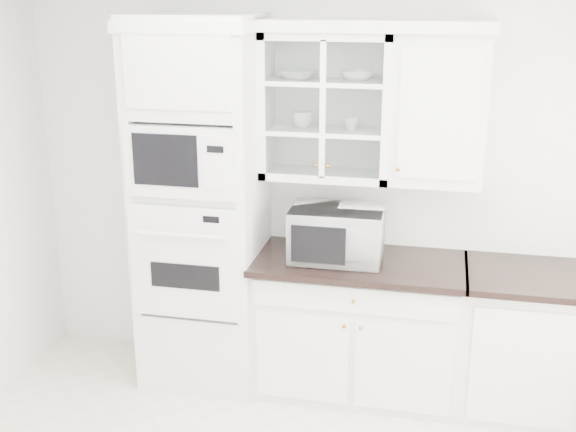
# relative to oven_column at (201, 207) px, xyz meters

# --- Properties ---
(room_shell) EXTENTS (4.00, 3.50, 2.70)m
(room_shell) POSITION_rel_oven_column_xyz_m (0.75, -0.99, 0.58)
(room_shell) COLOR white
(room_shell) RESTS_ON ground
(oven_column) EXTENTS (0.76, 0.68, 2.40)m
(oven_column) POSITION_rel_oven_column_xyz_m (0.00, 0.00, 0.00)
(oven_column) COLOR white
(oven_column) RESTS_ON ground
(base_cabinet_run) EXTENTS (1.32, 0.67, 0.92)m
(base_cabinet_run) POSITION_rel_oven_column_xyz_m (1.03, 0.03, -0.74)
(base_cabinet_run) COLOR white
(base_cabinet_run) RESTS_ON ground
(extra_base_cabinet) EXTENTS (0.72, 0.67, 0.92)m
(extra_base_cabinet) POSITION_rel_oven_column_xyz_m (2.03, 0.03, -0.74)
(extra_base_cabinet) COLOR white
(extra_base_cabinet) RESTS_ON ground
(upper_cabinet_glass) EXTENTS (0.80, 0.33, 0.90)m
(upper_cabinet_glass) POSITION_rel_oven_column_xyz_m (0.78, 0.17, 0.65)
(upper_cabinet_glass) COLOR white
(upper_cabinet_glass) RESTS_ON room_shell
(upper_cabinet_solid) EXTENTS (0.55, 0.33, 0.90)m
(upper_cabinet_solid) POSITION_rel_oven_column_xyz_m (1.46, 0.17, 0.65)
(upper_cabinet_solid) COLOR white
(upper_cabinet_solid) RESTS_ON room_shell
(crown_molding) EXTENTS (2.14, 0.38, 0.07)m
(crown_molding) POSITION_rel_oven_column_xyz_m (0.68, 0.14, 1.14)
(crown_molding) COLOR white
(crown_molding) RESTS_ON room_shell
(countertop_microwave) EXTENTS (0.58, 0.48, 0.33)m
(countertop_microwave) POSITION_rel_oven_column_xyz_m (0.88, 0.02, -0.11)
(countertop_microwave) COLOR white
(countertop_microwave) RESTS_ON base_cabinet_run
(bowl_a) EXTENTS (0.27, 0.27, 0.05)m
(bowl_a) POSITION_rel_oven_column_xyz_m (0.59, 0.18, 0.84)
(bowl_a) COLOR white
(bowl_a) RESTS_ON upper_cabinet_glass
(bowl_b) EXTENTS (0.22, 0.22, 0.06)m
(bowl_b) POSITION_rel_oven_column_xyz_m (0.96, 0.17, 0.84)
(bowl_b) COLOR white
(bowl_b) RESTS_ON upper_cabinet_glass
(cup_a) EXTENTS (0.16, 0.16, 0.10)m
(cup_a) POSITION_rel_oven_column_xyz_m (0.62, 0.18, 0.56)
(cup_a) COLOR white
(cup_a) RESTS_ON upper_cabinet_glass
(cup_b) EXTENTS (0.10, 0.10, 0.08)m
(cup_b) POSITION_rel_oven_column_xyz_m (0.93, 0.17, 0.55)
(cup_b) COLOR white
(cup_b) RESTS_ON upper_cabinet_glass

